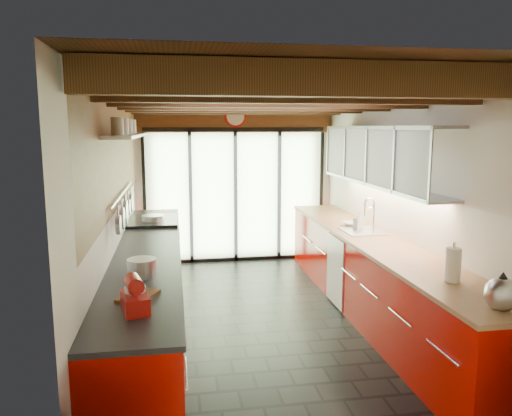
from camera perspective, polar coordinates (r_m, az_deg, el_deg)
name	(u,v)px	position (r m, az deg, el deg)	size (l,w,h in m)	color
ground	(265,322)	(5.80, 1.08, -12.92)	(5.50, 5.50, 0.00)	black
room_shell	(266,177)	(5.40, 1.14, 3.57)	(5.50, 5.50, 5.50)	silver
ceiling_beams	(260,102)	(5.75, 0.46, 11.99)	(3.14, 5.06, 4.90)	#593316
glass_door	(235,160)	(8.05, -2.37, 5.49)	(2.95, 0.10, 2.90)	#C6EAAD
left_counter	(149,289)	(5.56, -12.10, -9.05)	(0.68, 5.00, 0.92)	#B80900
range_stove	(154,255)	(6.95, -11.56, -5.24)	(0.66, 0.90, 0.97)	silver
right_counter	(373,278)	(6.00, 13.27, -7.74)	(0.68, 5.00, 0.92)	#B80900
sink_assembly	(363,229)	(6.24, 12.15, -2.31)	(0.45, 0.52, 0.43)	silver
upper_cabinets_right	(380,156)	(6.09, 14.04, 5.80)	(0.34, 3.00, 3.00)	silver
left_wall_fixtures	(127,160)	(5.49, -14.52, 5.38)	(0.28, 2.60, 0.96)	silver
stand_mixer	(135,297)	(3.61, -13.68, -9.83)	(0.23, 0.32, 0.26)	red
pot_large	(142,268)	(4.40, -12.89, -6.68)	(0.25, 0.25, 0.16)	silver
pot_small	(153,219)	(6.75, -11.69, -1.27)	(0.29, 0.29, 0.11)	silver
cutting_board	(138,296)	(3.90, -13.33, -9.77)	(0.23, 0.32, 0.03)	brown
kettle	(502,292)	(3.94, 26.28, -8.61)	(0.28, 0.32, 0.28)	silver
paper_towel	(453,265)	(4.44, 21.60, -6.11)	(0.16, 0.16, 0.34)	white
soap_bottle	(358,221)	(6.33, 11.63, -1.50)	(0.10, 0.10, 0.22)	silver
bowl	(352,224)	(6.55, 10.89, -1.82)	(0.23, 0.23, 0.06)	silver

